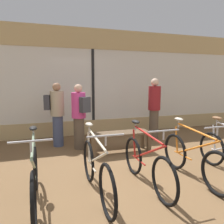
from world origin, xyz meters
name	(u,v)px	position (x,y,z in m)	size (l,w,h in m)	color
ground_plane	(138,177)	(0.00, 0.00, 0.00)	(24.00, 24.00, 0.00)	brown
shop_back_wall	(93,81)	(0.00, 3.30, 1.64)	(12.00, 0.08, 3.20)	tan
bicycle_far_left	(35,178)	(-1.66, -0.36, 0.39)	(0.46, 1.71, 1.02)	black
bicycle_left	(96,170)	(-0.83, -0.36, 0.39)	(0.46, 1.75, 1.02)	black
bicycle_center	(146,163)	(-0.01, -0.33, 0.38)	(0.46, 1.70, 1.01)	black
bicycle_right	(193,158)	(0.84, -0.37, 0.37)	(0.46, 1.73, 1.02)	black
display_bench	(120,136)	(0.16, 1.33, 0.39)	(1.40, 0.44, 0.48)	brown
customer_near_rack	(57,113)	(-1.17, 2.33, 0.86)	(0.52, 0.39, 1.61)	#424C6B
customer_by_window	(79,115)	(-0.67, 1.92, 0.85)	(0.49, 0.56, 1.58)	brown
customer_mid_floor	(154,108)	(1.49, 2.15, 0.91)	(0.38, 0.38, 1.73)	brown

